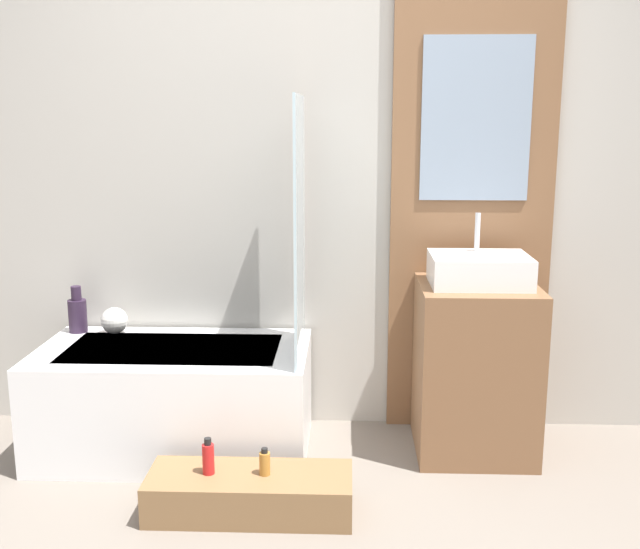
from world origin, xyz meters
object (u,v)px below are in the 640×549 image
(sink, at_px, (479,270))
(vase_tall_dark, at_px, (78,313))
(bottle_soap_primary, at_px, (208,458))
(wooden_step_bench, at_px, (250,493))
(bathtub, at_px, (175,399))
(vase_round_light, at_px, (114,321))
(bottle_soap_secondary, at_px, (265,463))

(sink, height_order, vase_tall_dark, sink)
(bottle_soap_primary, bearing_deg, sink, 28.72)
(wooden_step_bench, distance_m, vase_tall_dark, 1.33)
(sink, xyz_separation_m, bottle_soap_primary, (-1.12, -0.61, -0.63))
(bathtub, xyz_separation_m, vase_round_light, (-0.33, 0.22, 0.31))
(bathtub, height_order, bottle_soap_primary, bathtub)
(wooden_step_bench, bearing_deg, vase_tall_dark, 139.57)
(wooden_step_bench, distance_m, sink, 1.38)
(bottle_soap_primary, bearing_deg, vase_round_light, 127.22)
(vase_round_light, xyz_separation_m, bottle_soap_primary, (0.59, -0.78, -0.33))
(wooden_step_bench, distance_m, vase_round_light, 1.18)
(vase_round_light, bearing_deg, vase_tall_dark, 173.85)
(bathtub, height_order, sink, sink)
(vase_round_light, height_order, bottle_soap_secondary, vase_round_light)
(sink, distance_m, vase_round_light, 1.75)
(vase_tall_dark, relative_size, vase_round_light, 1.78)
(wooden_step_bench, relative_size, sink, 1.84)
(vase_tall_dark, bearing_deg, wooden_step_bench, -40.43)
(vase_round_light, xyz_separation_m, bottle_soap_secondary, (0.81, -0.78, -0.35))
(vase_round_light, height_order, bottle_soap_primary, vase_round_light)
(wooden_step_bench, relative_size, bottle_soap_primary, 5.44)
(vase_round_light, relative_size, bottle_soap_primary, 0.87)
(bathtub, distance_m, wooden_step_bench, 0.72)
(bottle_soap_primary, height_order, bottle_soap_secondary, bottle_soap_primary)
(vase_round_light, bearing_deg, sink, -5.50)
(bathtub, distance_m, bottle_soap_primary, 0.61)
(vase_tall_dark, distance_m, bottle_soap_secondary, 1.33)
(wooden_step_bench, xyz_separation_m, bottle_soap_primary, (-0.16, 0.00, 0.15))
(sink, bearing_deg, bathtub, -177.60)
(sink, bearing_deg, vase_tall_dark, 174.44)
(bathtub, xyz_separation_m, wooden_step_bench, (0.42, -0.56, -0.17))
(sink, relative_size, bottle_soap_secondary, 3.96)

